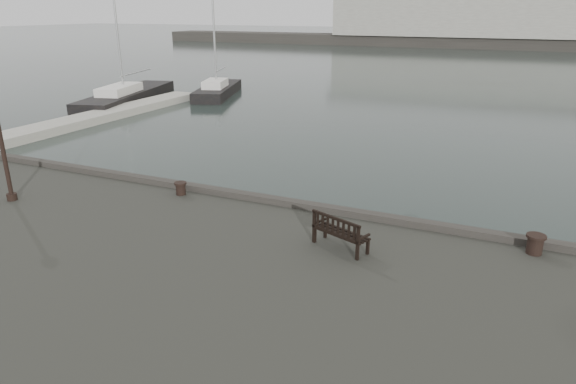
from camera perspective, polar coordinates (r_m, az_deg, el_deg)
name	(u,v)px	position (r m, az deg, el deg)	size (l,w,h in m)	color
ground	(316,258)	(14.94, 3.18, -7.38)	(400.00, 400.00, 0.00)	black
pontoon	(70,124)	(34.04, -23.10, 7.01)	(2.00, 24.00, 0.50)	#B6B4A9
breakwater	(477,24)	(104.88, 20.26, 17.14)	(140.00, 9.50, 12.20)	#383530
bench	(340,238)	(11.90, 5.80, -5.14)	(1.47, 0.94, 0.80)	black
bollard_left	(181,188)	(15.60, -11.84, 0.40)	(0.36, 0.36, 0.38)	black
bollard_right	(535,244)	(12.88, 25.76, -5.25)	(0.43, 0.43, 0.45)	black
yacht_b	(128,98)	(42.53, -17.35, 9.93)	(6.03, 12.84, 16.25)	black
yacht_d	(218,93)	(43.86, -7.78, 10.88)	(5.08, 9.08, 11.17)	black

